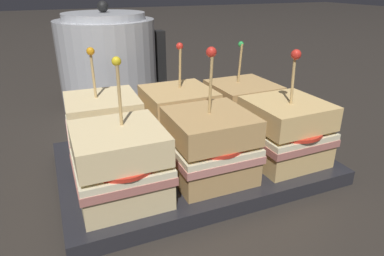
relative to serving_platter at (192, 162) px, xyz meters
The scene contains 9 objects.
ground_plane 0.01m from the serving_platter, ahead, with size 6.00×6.00×0.00m, color #2D2823.
serving_platter is the anchor object (origin of this frame).
sandwich_front_left 0.13m from the serving_platter, 152.06° to the right, with size 0.09×0.09×0.15m.
sandwich_front_center 0.07m from the serving_platter, 91.15° to the right, with size 0.09×0.09×0.15m.
sandwich_front_right 0.13m from the serving_platter, 26.48° to the right, with size 0.09×0.10×0.14m.
sandwich_back_left 0.12m from the serving_platter, 151.91° to the left, with size 0.09×0.09×0.14m.
sandwich_back_center 0.07m from the serving_platter, 93.86° to the left, with size 0.09×0.09×0.14m.
sandwich_back_right 0.12m from the serving_platter, 26.17° to the left, with size 0.09×0.09×0.13m.
kettle_steel 0.31m from the serving_platter, 99.26° to the left, with size 0.20×0.18×0.20m.
Camera 1 is at (-0.15, -0.36, 0.23)m, focal length 32.00 mm.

